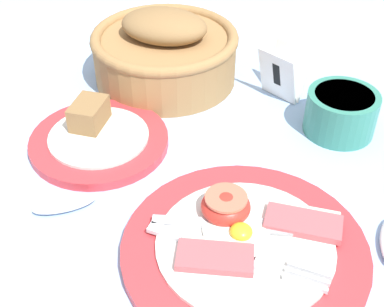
% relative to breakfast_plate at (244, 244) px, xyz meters
% --- Properties ---
extents(ground_plane, '(3.00, 3.00, 0.00)m').
position_rel_breakfast_plate_xyz_m(ground_plane, '(-0.12, -0.02, -0.01)').
color(ground_plane, '#93B2DB').
extents(breakfast_plate, '(0.25, 0.25, 0.04)m').
position_rel_breakfast_plate_xyz_m(breakfast_plate, '(0.00, 0.00, 0.00)').
color(breakfast_plate, red).
rests_on(breakfast_plate, ground_plane).
extents(bread_plate, '(0.17, 0.17, 0.05)m').
position_rel_breakfast_plate_xyz_m(bread_plate, '(-0.24, 0.05, 0.00)').
color(bread_plate, red).
rests_on(bread_plate, ground_plane).
extents(sugar_cup, '(0.09, 0.09, 0.06)m').
position_rel_breakfast_plate_xyz_m(sugar_cup, '(-0.00, 0.25, 0.02)').
color(sugar_cup, '#337F6B').
rests_on(sugar_cup, ground_plane).
extents(bread_basket, '(0.21, 0.21, 0.11)m').
position_rel_breakfast_plate_xyz_m(bread_basket, '(-0.26, 0.23, 0.04)').
color(bread_basket, olive).
rests_on(bread_basket, ground_plane).
extents(number_card, '(0.07, 0.06, 0.07)m').
position_rel_breakfast_plate_xyz_m(number_card, '(-0.10, 0.28, 0.03)').
color(number_card, white).
rests_on(number_card, ground_plane).
extents(teaspoon_near_cup, '(0.13, 0.16, 0.01)m').
position_rel_breakfast_plate_xyz_m(teaspoon_near_cup, '(-0.21, -0.08, -0.01)').
color(teaspoon_near_cup, silver).
rests_on(teaspoon_near_cup, ground_plane).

